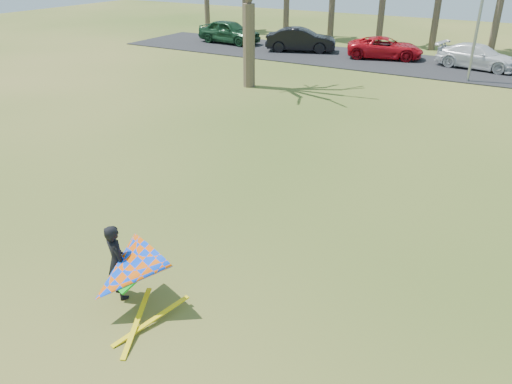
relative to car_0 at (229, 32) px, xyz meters
The scene contains 7 objects.
ground 30.38m from the car_0, 57.76° to the right, with size 100.00×100.00×0.00m, color #244E11.
parking_strip 16.24m from the car_0, ahead, with size 46.00×7.00×0.06m, color black.
car_0 is the anchor object (origin of this frame).
car_1 6.30m from the car_0, ahead, with size 1.70×4.88×1.61m, color black.
car_2 12.24m from the car_0, ahead, with size 2.27×4.93×1.37m, color red.
car_3 18.08m from the car_0, ahead, with size 2.00×4.91×1.42m, color white.
kite_flyer 31.79m from the car_0, 60.82° to the right, with size 2.13×2.39×2.02m.
Camera 1 is at (5.74, -7.86, 6.67)m, focal length 35.00 mm.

